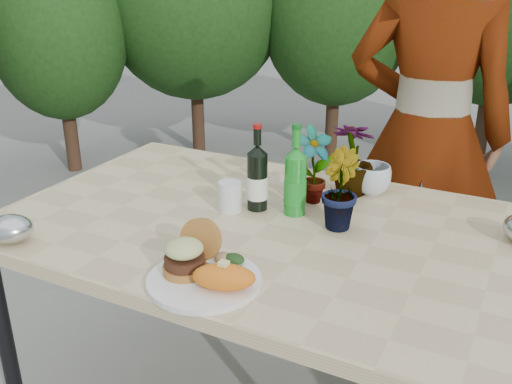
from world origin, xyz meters
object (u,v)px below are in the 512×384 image
at_px(dinner_plate, 204,280).
at_px(person, 427,135).
at_px(wine_bottle, 257,179).
at_px(patio_table, 268,240).

relative_size(dinner_plate, person, 0.16).
height_order(dinner_plate, wine_bottle, wine_bottle).
relative_size(wine_bottle, person, 0.16).
xyz_separation_m(dinner_plate, wine_bottle, (-0.09, 0.46, 0.09)).
bearing_deg(patio_table, person, 69.42).
height_order(patio_table, person, person).
distance_m(dinner_plate, person, 1.20).
relative_size(dinner_plate, wine_bottle, 1.02).
relative_size(patio_table, person, 0.93).
bearing_deg(dinner_plate, wine_bottle, 100.95).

